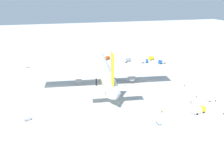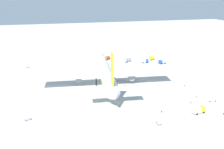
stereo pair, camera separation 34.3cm
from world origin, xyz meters
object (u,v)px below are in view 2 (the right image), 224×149
object	(u,v)px
service_truck_2	(199,110)
baggage_cart_2	(28,67)
ground_worker_2	(224,113)
ground_worker_4	(162,111)
service_truck_1	(145,61)
baggage_cart_0	(28,119)
baggage_cart_1	(159,122)
traffic_cone_0	(72,64)
ground_worker_1	(191,102)
service_van	(212,99)
service_truck_5	(151,58)
traffic_cone_1	(155,70)
service_truck_3	(162,62)
ground_worker_0	(185,85)
service_truck_0	(107,58)
service_truck_4	(127,60)
airliner	(105,72)
ground_worker_3	(197,96)

from	to	relation	value
service_truck_2	baggage_cart_2	size ratio (longest dim) A/B	2.13
ground_worker_2	ground_worker_4	xyz separation A→B (m)	(8.53, 25.44, 0.06)
service_truck_1	baggage_cart_0	bearing A→B (deg)	130.25
baggage_cart_1	traffic_cone_0	xyz separation A→B (m)	(93.65, 27.04, -0.55)
ground_worker_1	service_van	bearing A→B (deg)	-89.66
service_van	baggage_cart_1	size ratio (longest dim) A/B	1.59
service_truck_5	baggage_cart_2	size ratio (longest dim) A/B	1.67
ground_worker_1	ground_worker_4	xyz separation A→B (m)	(-4.56, 17.51, -0.01)
ground_worker_1	service_truck_2	bearing A→B (deg)	167.05
baggage_cart_1	traffic_cone_1	world-z (taller)	baggage_cart_1
service_truck_1	service_truck_3	bearing A→B (deg)	-112.54
ground_worker_1	ground_worker_4	bearing A→B (deg)	104.60
ground_worker_4	service_truck_5	bearing A→B (deg)	-20.30
service_truck_1	ground_worker_4	xyz separation A→B (m)	(-75.19, 22.18, -0.38)
traffic_cone_1	service_truck_1	bearing A→B (deg)	-1.74
service_van	ground_worker_0	bearing A→B (deg)	6.93
service_truck_0	baggage_cart_1	bearing A→B (deg)	179.17
baggage_cart_1	service_truck_4	bearing A→B (deg)	-9.67
service_truck_1	service_truck_0	bearing A→B (deg)	58.32
service_truck_2	service_van	xyz separation A→B (m)	(9.24, -13.59, -0.56)
traffic_cone_1	airliner	bearing A→B (deg)	112.57
ground_worker_1	ground_worker_0	bearing A→B (deg)	-23.43
service_truck_4	ground_worker_3	world-z (taller)	service_truck_4
service_truck_2	traffic_cone_1	bearing A→B (deg)	-5.86
baggage_cart_1	airliner	bearing A→B (deg)	13.34
traffic_cone_0	airliner	bearing A→B (deg)	-161.04
airliner	baggage_cart_2	bearing A→B (deg)	46.42
airliner	service_truck_0	size ratio (longest dim) A/B	14.10
service_truck_1	traffic_cone_1	bearing A→B (deg)	178.26
service_truck_2	traffic_cone_1	size ratio (longest dim) A/B	11.58
service_truck_0	service_truck_1	xyz separation A→B (m)	(-16.12, -26.12, -0.10)
traffic_cone_0	service_truck_4	bearing A→B (deg)	-95.11
service_truck_2	service_van	distance (m)	16.44
baggage_cart_1	ground_worker_3	size ratio (longest dim) A/B	1.76
baggage_cart_2	traffic_cone_0	size ratio (longest dim) A/B	5.43
service_van	service_truck_4	bearing A→B (deg)	13.99
ground_worker_1	ground_worker_2	distance (m)	15.31
airliner	traffic_cone_1	xyz separation A→B (m)	(15.98, -38.44, -7.27)
traffic_cone_1	baggage_cart_0	bearing A→B (deg)	121.19
baggage_cart_1	traffic_cone_1	distance (m)	69.74
service_truck_1	service_truck_4	xyz separation A→B (m)	(6.03, 12.27, 0.23)
traffic_cone_0	traffic_cone_1	bearing A→B (deg)	-118.51
ground_worker_0	ground_worker_4	xyz separation A→B (m)	(-25.27, 26.48, 0.09)
baggage_cart_1	ground_worker_2	xyz separation A→B (m)	(0.10, -30.84, 0.02)
service_van	ground_worker_2	world-z (taller)	service_van
airliner	service_truck_3	world-z (taller)	airliner
service_truck_4	service_truck_3	bearing A→B (deg)	-114.40
service_truck_0	ground_worker_2	distance (m)	104.08
airliner	ground_worker_4	size ratio (longest dim) A/B	43.21
service_truck_2	baggage_cart_0	distance (m)	73.81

